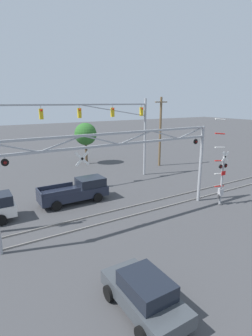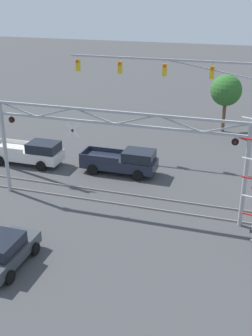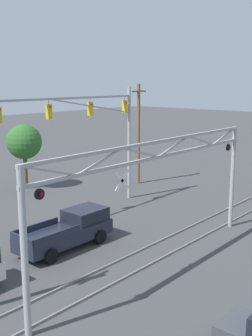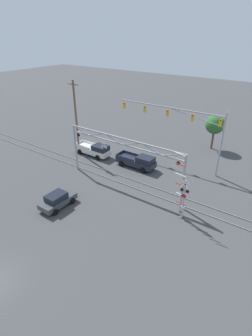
% 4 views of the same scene
% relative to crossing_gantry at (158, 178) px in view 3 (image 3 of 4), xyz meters
% --- Properties ---
extents(rail_track_near, '(80.00, 0.08, 0.10)m').
position_rel_crossing_gantry_xyz_m(rail_track_near, '(0.02, 0.28, -4.28)').
color(rail_track_near, gray).
rests_on(rail_track_near, ground_plane).
extents(rail_track_far, '(80.00, 0.08, 0.10)m').
position_rel_crossing_gantry_xyz_m(rail_track_far, '(0.02, 1.72, -4.28)').
color(rail_track_far, gray).
rests_on(rail_track_far, ground_plane).
extents(crossing_gantry, '(15.14, 0.28, 6.10)m').
position_rel_crossing_gantry_xyz_m(crossing_gantry, '(0.00, 0.00, 0.00)').
color(crossing_gantry, '#9EA0A5').
rests_on(crossing_gantry, ground_plane).
extents(traffic_signal_span, '(14.86, 0.39, 8.25)m').
position_rel_crossing_gantry_xyz_m(traffic_signal_span, '(3.98, 8.79, 1.66)').
color(traffic_signal_span, '#9EA0A5').
rests_on(traffic_signal_span, ground_plane).
extents(pickup_truck_lead, '(5.47, 2.12, 1.85)m').
position_rel_crossing_gantry_xyz_m(pickup_truck_lead, '(-1.10, 4.98, -3.40)').
color(pickup_truck_lead, '#1E2333').
rests_on(pickup_truck_lead, ground_plane).
extents(utility_pole_right, '(1.80, 0.28, 8.46)m').
position_rel_crossing_gantry_xyz_m(utility_pole_right, '(12.33, 11.23, 0.04)').
color(utility_pole_right, brown).
rests_on(utility_pole_right, ground_plane).
extents(background_tree_beyond_span, '(2.84, 2.84, 5.32)m').
position_rel_crossing_gantry_xyz_m(background_tree_beyond_span, '(4.85, 17.01, -0.47)').
color(background_tree_beyond_span, brown).
rests_on(background_tree_beyond_span, ground_plane).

